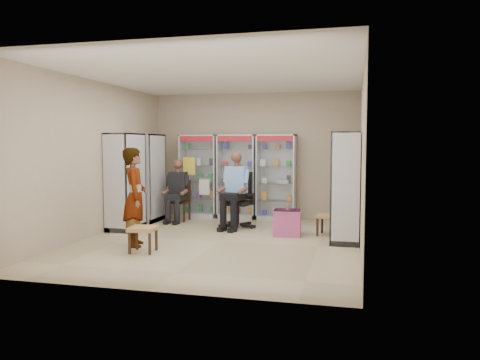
% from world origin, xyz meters
% --- Properties ---
extents(floor, '(6.00, 6.00, 0.00)m').
position_xyz_m(floor, '(0.00, 0.00, 0.00)').
color(floor, tan).
rests_on(floor, ground).
extents(room_shell, '(5.02, 6.02, 3.01)m').
position_xyz_m(room_shell, '(0.00, 0.00, 1.97)').
color(room_shell, tan).
rests_on(room_shell, ground).
extents(cabinet_back_left, '(0.90, 0.50, 2.00)m').
position_xyz_m(cabinet_back_left, '(-1.30, 2.73, 1.00)').
color(cabinet_back_left, '#A8AAB0').
rests_on(cabinet_back_left, floor).
extents(cabinet_back_mid, '(0.90, 0.50, 2.00)m').
position_xyz_m(cabinet_back_mid, '(-0.35, 2.73, 1.00)').
color(cabinet_back_mid, '#AAACB1').
rests_on(cabinet_back_mid, floor).
extents(cabinet_back_right, '(0.90, 0.50, 2.00)m').
position_xyz_m(cabinet_back_right, '(0.60, 2.73, 1.00)').
color(cabinet_back_right, '#ADB0B5').
rests_on(cabinet_back_right, floor).
extents(cabinet_right_far, '(0.90, 0.50, 2.00)m').
position_xyz_m(cabinet_right_far, '(2.23, 1.60, 1.00)').
color(cabinet_right_far, '#A1A3A8').
rests_on(cabinet_right_far, floor).
extents(cabinet_right_near, '(0.90, 0.50, 2.00)m').
position_xyz_m(cabinet_right_near, '(2.23, 0.50, 1.00)').
color(cabinet_right_near, '#B4B8BC').
rests_on(cabinet_right_near, floor).
extents(cabinet_left_far, '(0.90, 0.50, 2.00)m').
position_xyz_m(cabinet_left_far, '(-2.23, 1.80, 1.00)').
color(cabinet_left_far, '#9EA0A5').
rests_on(cabinet_left_far, floor).
extents(cabinet_left_near, '(0.90, 0.50, 2.00)m').
position_xyz_m(cabinet_left_near, '(-2.23, 0.70, 1.00)').
color(cabinet_left_near, '#A7A9AE').
rests_on(cabinet_left_near, floor).
extents(wooden_chair, '(0.42, 0.42, 0.94)m').
position_xyz_m(wooden_chair, '(-1.55, 2.00, 0.47)').
color(wooden_chair, black).
rests_on(wooden_chair, floor).
extents(seated_customer, '(0.44, 0.60, 1.34)m').
position_xyz_m(seated_customer, '(-1.55, 1.95, 0.67)').
color(seated_customer, black).
rests_on(seated_customer, floor).
extents(office_chair, '(0.76, 0.76, 1.19)m').
position_xyz_m(office_chair, '(-0.02, 1.47, 0.60)').
color(office_chair, black).
rests_on(office_chair, floor).
extents(seated_shopkeeper, '(0.62, 0.77, 1.51)m').
position_xyz_m(seated_shopkeeper, '(-0.02, 1.42, 0.76)').
color(seated_shopkeeper, '#679ACC').
rests_on(seated_shopkeeper, floor).
extents(pink_trunk, '(0.56, 0.54, 0.50)m').
position_xyz_m(pink_trunk, '(1.13, 0.87, 0.25)').
color(pink_trunk, '#A6427E').
rests_on(pink_trunk, floor).
extents(tea_glass, '(0.07, 0.07, 0.10)m').
position_xyz_m(tea_glass, '(1.13, 0.92, 0.55)').
color(tea_glass, '#530F07').
rests_on(tea_glass, pink_trunk).
extents(woven_stool_a, '(0.49, 0.49, 0.41)m').
position_xyz_m(woven_stool_a, '(1.90, 1.06, 0.21)').
color(woven_stool_a, '#B2744B').
rests_on(woven_stool_a, floor).
extents(woven_stool_b, '(0.47, 0.47, 0.42)m').
position_xyz_m(woven_stool_b, '(-0.97, -1.13, 0.21)').
color(woven_stool_b, olive).
rests_on(woven_stool_b, floor).
extents(standing_man, '(0.62, 0.74, 1.72)m').
position_xyz_m(standing_man, '(-1.32, -0.70, 0.86)').
color(standing_man, '#949597').
rests_on(standing_man, floor).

